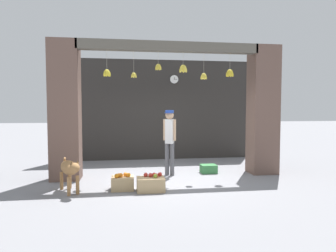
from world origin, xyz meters
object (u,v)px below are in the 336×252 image
fruit_crate_oranges (122,183)px  fruit_crate_apples (151,184)px  produce_box_green (209,169)px  water_bottle (129,180)px  shopkeeper (170,137)px  wall_clock (174,79)px  dog (70,169)px

fruit_crate_oranges → fruit_crate_apples: 0.63m
produce_box_green → water_bottle: 2.33m
shopkeeper → fruit_crate_oranges: size_ratio=3.61×
fruit_crate_apples → water_bottle: bearing=125.2°
shopkeeper → wall_clock: 3.05m
fruit_crate_apples → produce_box_green: bearing=42.6°
shopkeeper → fruit_crate_apples: 1.78m
fruit_crate_apples → wall_clock: wall_clock is taller
shopkeeper → water_bottle: (-1.05, -0.82, -0.90)m
shopkeeper → dog: bearing=55.4°
dog → wall_clock: bearing=117.6°
shopkeeper → produce_box_green: shopkeeper is taller
dog → fruit_crate_oranges: dog is taller
produce_box_green → wall_clock: wall_clock is taller
fruit_crate_apples → water_bottle: 0.76m
shopkeeper → fruit_crate_oranges: shopkeeper is taller
fruit_crate_oranges → fruit_crate_apples: (0.59, -0.22, 0.01)m
fruit_crate_apples → wall_clock: size_ratio=1.93×
produce_box_green → water_bottle: (-2.14, -0.94, -0.00)m
fruit_crate_oranges → shopkeeper: bearing=45.3°
water_bottle → wall_clock: wall_clock is taller
fruit_crate_oranges → wall_clock: (1.73, 3.69, 2.58)m
fruit_crate_oranges → water_bottle: 0.43m
fruit_crate_oranges → wall_clock: wall_clock is taller
dog → wall_clock: 5.20m
produce_box_green → fruit_crate_oranges: bearing=-149.6°
fruit_crate_oranges → wall_clock: bearing=64.8°
dog → water_bottle: dog is taller
fruit_crate_apples → shopkeeper: bearing=66.9°
fruit_crate_apples → produce_box_green: (1.70, 1.56, -0.05)m
wall_clock → dog: bearing=-126.8°
water_bottle → wall_clock: size_ratio=0.78×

